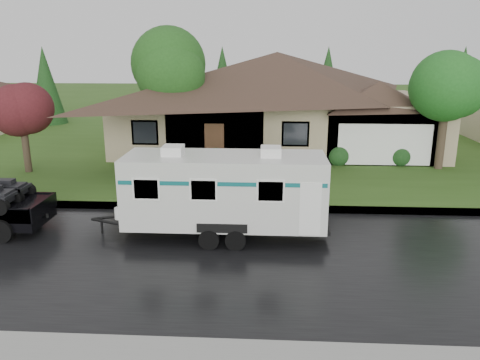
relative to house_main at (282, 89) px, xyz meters
name	(u,v)px	position (x,y,z in m)	size (l,w,h in m)	color
ground	(222,232)	(-2.29, -13.84, -3.59)	(140.00, 140.00, 0.00)	#305219
road	(216,257)	(-2.29, -15.84, -3.59)	(140.00, 8.00, 0.01)	black
curb	(228,208)	(-2.29, -11.59, -3.52)	(140.00, 0.50, 0.15)	gray
lawn	(244,143)	(-2.29, 1.16, -3.52)	(140.00, 26.00, 0.15)	#305219
house_main	(282,89)	(0.00, 0.00, 0.00)	(19.44, 10.80, 6.90)	tan
tree_left_green	(172,71)	(-5.69, -4.46, 1.25)	(4.09, 4.09, 6.76)	#382B1E
tree_red	(21,111)	(-12.40, -6.97, -0.52)	(2.55, 2.55, 4.23)	#382B1E
tree_right_green	(447,88)	(7.74, -5.19, 0.51)	(3.44, 3.44, 5.70)	#382B1E
shrub_row	(277,154)	(-0.29, -4.54, -2.94)	(13.60, 1.00, 1.00)	#143814
travel_trailer	(225,190)	(-2.16, -14.22, -2.01)	(6.66, 2.34, 2.99)	silver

